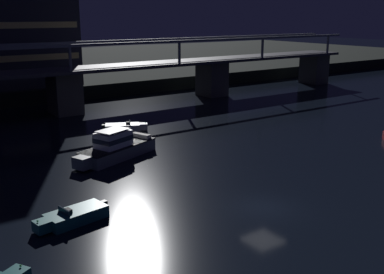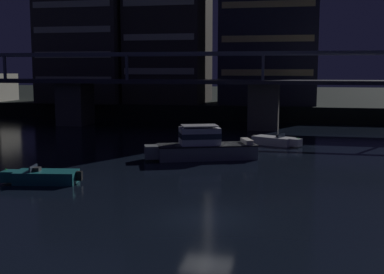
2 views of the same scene
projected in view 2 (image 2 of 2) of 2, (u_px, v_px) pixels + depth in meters
name	position (u px, v px, depth m)	size (l,w,h in m)	color
ground_plane	(207.00, 218.00, 25.31)	(400.00, 400.00, 0.00)	black
far_riverbank	(280.00, 98.00, 109.15)	(240.00, 80.00, 2.20)	black
river_bridge	(264.00, 95.00, 62.21)	(105.62, 6.40, 9.38)	#4C4944
tower_west_low	(88.00, 43.00, 79.59)	(12.96, 11.56, 18.64)	#423D38
tower_west_tall	(169.00, 23.00, 78.29)	(11.33, 12.50, 24.78)	#38332D
tower_central	(270.00, 24.00, 75.25)	(13.86, 10.67, 23.92)	#282833
cabin_cruiser_near_left	(203.00, 146.00, 41.81)	(9.27, 5.41, 2.79)	gray
speedboat_near_center	(43.00, 177.00, 32.93)	(5.23, 2.42, 1.16)	#196066
speedboat_mid_left	(275.00, 141.00, 49.45)	(4.95, 3.38, 1.16)	silver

